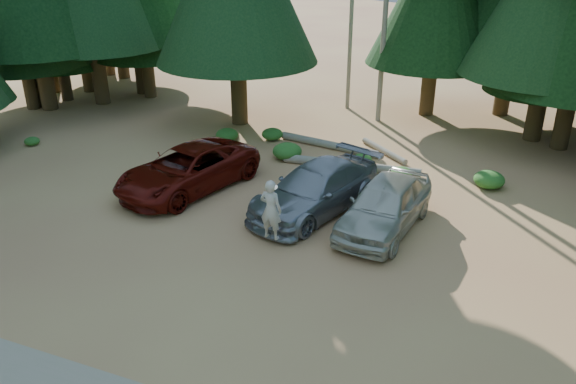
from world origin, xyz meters
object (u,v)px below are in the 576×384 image
(silver_minivan_center, at_px, (315,189))
(log_right, at_px, (351,165))
(red_pickup, at_px, (188,169))
(frisbee_player, at_px, (271,209))
(silver_minivan_right, at_px, (385,205))
(log_left, at_px, (329,145))
(log_mid, at_px, (384,151))

(silver_minivan_center, bearing_deg, log_right, 107.37)
(red_pickup, relative_size, frisbee_player, 3.03)
(silver_minivan_center, bearing_deg, silver_minivan_right, 10.60)
(frisbee_player, bearing_deg, silver_minivan_right, -135.43)
(silver_minivan_right, distance_m, log_left, 7.28)
(log_mid, bearing_deg, silver_minivan_right, -35.11)
(red_pickup, distance_m, frisbee_player, 5.18)
(red_pickup, relative_size, log_left, 1.20)
(log_left, bearing_deg, log_mid, 16.86)
(frisbee_player, height_order, log_left, frisbee_player)
(log_right, bearing_deg, log_left, 123.71)
(silver_minivan_center, distance_m, log_left, 6.01)
(silver_minivan_center, xyz_separation_m, log_mid, (0.96, 6.07, -0.65))
(red_pickup, distance_m, log_right, 6.32)
(frisbee_player, bearing_deg, log_mid, -94.39)
(frisbee_player, bearing_deg, red_pickup, -27.16)
(log_left, height_order, log_right, log_right)
(frisbee_player, bearing_deg, log_right, -90.29)
(silver_minivan_center, relative_size, frisbee_player, 2.93)
(silver_minivan_center, bearing_deg, frisbee_player, -79.35)
(red_pickup, xyz_separation_m, log_mid, (5.77, 6.11, -0.65))
(silver_minivan_center, xyz_separation_m, silver_minivan_right, (2.40, -0.37, 0.03))
(frisbee_player, relative_size, log_right, 0.34)
(red_pickup, xyz_separation_m, silver_minivan_center, (4.81, 0.04, 0.01))
(silver_minivan_right, xyz_separation_m, frisbee_player, (-2.82, -2.37, 0.44))
(log_left, bearing_deg, silver_minivan_center, -65.93)
(log_right, bearing_deg, silver_minivan_right, -66.09)
(frisbee_player, xyz_separation_m, log_right, (0.55, 6.61, -1.07))
(red_pickup, bearing_deg, log_right, 54.40)
(log_mid, distance_m, log_right, 2.36)
(red_pickup, height_order, log_mid, red_pickup)
(red_pickup, xyz_separation_m, silver_minivan_right, (7.21, -0.33, 0.03))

